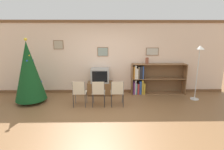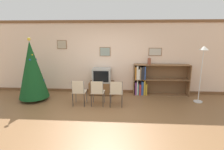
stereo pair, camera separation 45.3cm
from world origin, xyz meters
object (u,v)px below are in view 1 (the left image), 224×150
(tv_console, at_px, (100,88))
(folding_chair_left, at_px, (79,92))
(christmas_tree, at_px, (29,71))
(standing_lamp, at_px, (199,59))
(folding_chair_right, at_px, (117,92))
(vase, at_px, (147,61))
(folding_chair_center, at_px, (98,92))
(bookshelf, at_px, (148,79))
(television, at_px, (100,75))

(tv_console, distance_m, folding_chair_left, 1.29)
(christmas_tree, xyz_separation_m, standing_lamp, (5.52, 0.16, 0.37))
(tv_console, distance_m, folding_chair_right, 1.29)
(standing_lamp, bearing_deg, folding_chair_left, -171.75)
(folding_chair_right, xyz_separation_m, vase, (1.13, 1.16, 0.79))
(folding_chair_right, height_order, vase, vase)
(standing_lamp, bearing_deg, folding_chair_center, -170.32)
(folding_chair_center, bearing_deg, vase, 34.17)
(christmas_tree, height_order, bookshelf, christmas_tree)
(folding_chair_left, relative_size, vase, 3.49)
(folding_chair_center, relative_size, standing_lamp, 0.45)
(bookshelf, bearing_deg, folding_chair_right, -135.33)
(television, relative_size, bookshelf, 0.33)
(christmas_tree, distance_m, folding_chair_center, 2.34)
(folding_chair_right, bearing_deg, television, 117.35)
(bookshelf, bearing_deg, folding_chair_center, -146.25)
(bookshelf, bearing_deg, vase, -155.67)
(christmas_tree, bearing_deg, folding_chair_right, -8.15)
(folding_chair_center, relative_size, vase, 3.49)
(vase, distance_m, standing_lamp, 1.69)
(tv_console, bearing_deg, folding_chair_center, -90.00)
(folding_chair_left, bearing_deg, vase, 26.87)
(tv_console, xyz_separation_m, folding_chair_center, (-0.00, -1.12, 0.23))
(vase, height_order, standing_lamp, standing_lamp)
(christmas_tree, distance_m, tv_console, 2.48)
(folding_chair_center, bearing_deg, folding_chair_right, 0.00)
(vase, bearing_deg, bookshelf, 24.33)
(tv_console, height_order, bookshelf, bookshelf)
(folding_chair_left, height_order, folding_chair_center, same)
(television, bearing_deg, bookshelf, 2.40)
(tv_console, bearing_deg, vase, 1.17)
(vase, relative_size, standing_lamp, 0.13)
(folding_chair_left, xyz_separation_m, standing_lamp, (3.86, 0.56, 0.94))
(television, distance_m, bookshelf, 1.80)
(christmas_tree, bearing_deg, tv_console, 17.87)
(television, height_order, folding_chair_center, television)
(folding_chair_right, relative_size, bookshelf, 0.41)
(bookshelf, distance_m, vase, 0.71)
(television, xyz_separation_m, folding_chair_left, (-0.58, -1.12, -0.26))
(tv_console, distance_m, folding_chair_center, 1.15)
(television, height_order, folding_chair_left, television)
(bookshelf, relative_size, standing_lamp, 1.08)
(bookshelf, bearing_deg, standing_lamp, -23.03)
(folding_chair_left, distance_m, vase, 2.68)
(tv_console, xyz_separation_m, folding_chair_left, (-0.58, -1.12, 0.23))
(folding_chair_center, bearing_deg, standing_lamp, 9.68)
(television, distance_m, folding_chair_left, 1.29)
(folding_chair_left, bearing_deg, television, 62.65)
(television, relative_size, vase, 2.81)
(television, xyz_separation_m, vase, (1.71, 0.04, 0.53))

